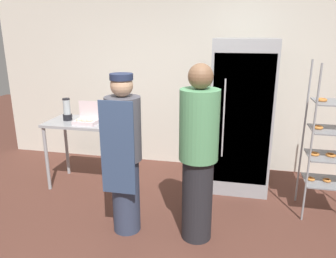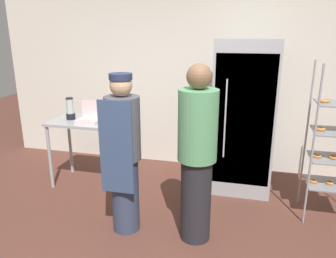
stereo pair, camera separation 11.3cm
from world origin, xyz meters
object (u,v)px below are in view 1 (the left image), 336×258
object	(u,v)px
baking_rack	(333,143)
person_customer	(198,155)
donut_box	(86,120)
blender_pitcher	(67,110)
person_baker	(124,154)
refrigerator	(241,117)

from	to	relation	value
baking_rack	person_customer	distance (m)	1.60
donut_box	blender_pitcher	bearing A→B (deg)	160.90
baking_rack	person_baker	size ratio (longest dim) A/B	1.05
donut_box	baking_rack	bearing A→B (deg)	-0.41
donut_box	person_customer	world-z (taller)	person_customer
baking_rack	blender_pitcher	distance (m)	3.28
donut_box	blender_pitcher	world-z (taller)	blender_pitcher
baking_rack	blender_pitcher	xyz separation A→B (m)	(-3.27, 0.13, 0.18)
baking_rack	person_baker	world-z (taller)	baking_rack
person_customer	refrigerator	bearing A→B (deg)	72.47
baking_rack	person_customer	size ratio (longest dim) A/B	0.98
person_customer	donut_box	bearing A→B (deg)	152.61
blender_pitcher	refrigerator	bearing A→B (deg)	8.70
person_customer	person_baker	bearing A→B (deg)	-177.83
refrigerator	donut_box	bearing A→B (deg)	-166.76
baking_rack	blender_pitcher	bearing A→B (deg)	177.69
blender_pitcher	baking_rack	bearing A→B (deg)	-2.31
person_baker	donut_box	bearing A→B (deg)	134.07
donut_box	person_customer	size ratio (longest dim) A/B	0.16
refrigerator	blender_pitcher	bearing A→B (deg)	-171.30
refrigerator	baking_rack	xyz separation A→B (m)	(1.00, -0.48, -0.12)
refrigerator	person_customer	world-z (taller)	refrigerator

